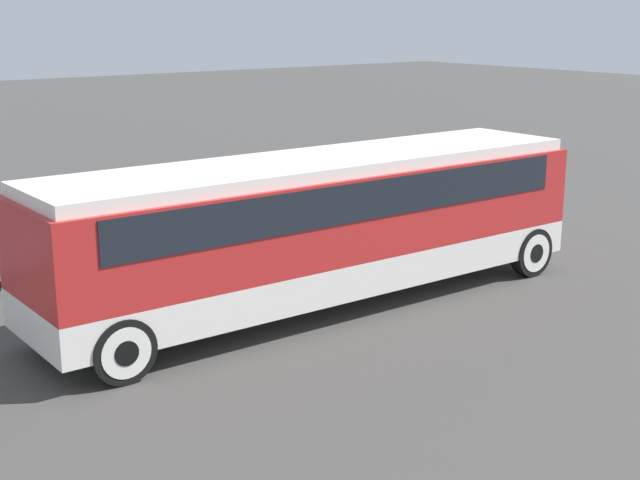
{
  "coord_description": "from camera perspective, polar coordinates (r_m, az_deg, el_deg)",
  "views": [
    {
      "loc": [
        -9.81,
        -12.97,
        5.5
      ],
      "look_at": [
        0.0,
        0.0,
        1.29
      ],
      "focal_mm": 50.0,
      "sensor_mm": 36.0,
      "label": 1
    }
  ],
  "objects": [
    {
      "name": "tour_bus",
      "position": [
        16.74,
        0.26,
        1.53
      ],
      "size": [
        11.21,
        2.61,
        2.87
      ],
      "color": "silver",
      "rests_on": "ground_plane"
    },
    {
      "name": "ground_plane",
      "position": [
        17.16,
        0.0,
        -4.17
      ],
      "size": [
        120.0,
        120.0,
        0.0
      ],
      "primitive_type": "plane",
      "color": "#423F3D"
    }
  ]
}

